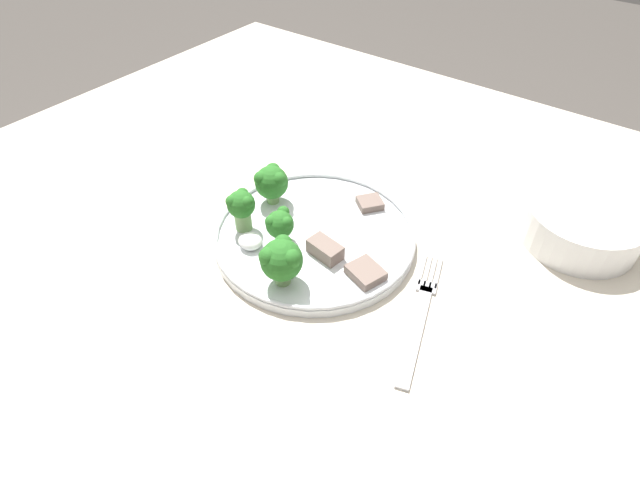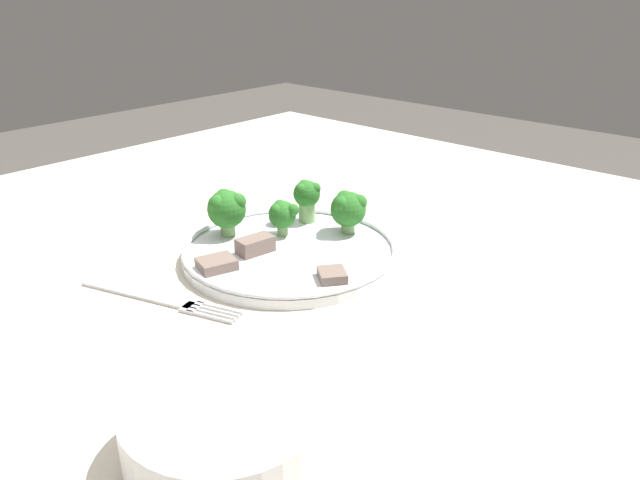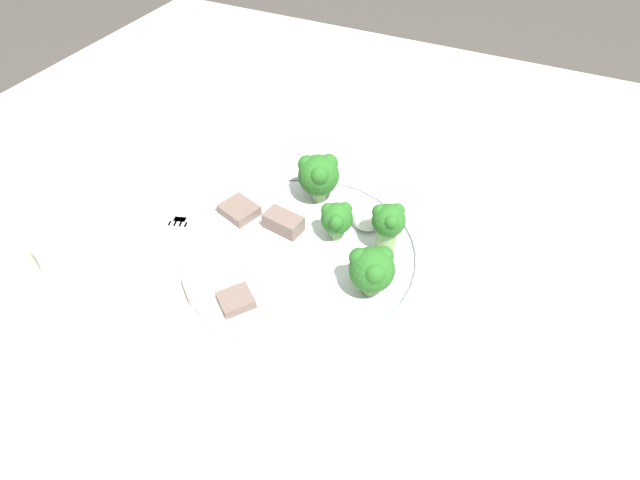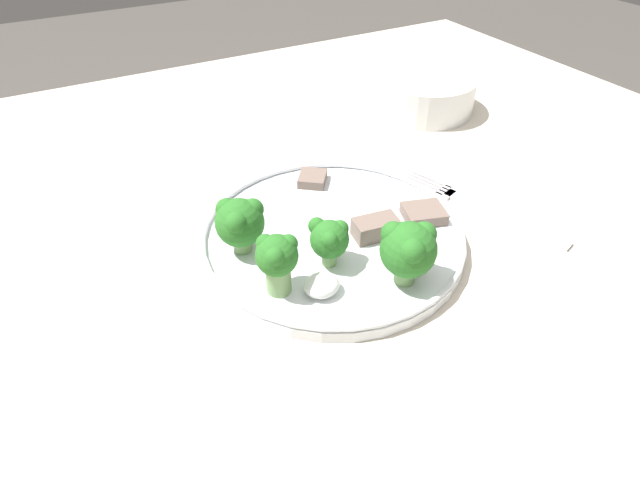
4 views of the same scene
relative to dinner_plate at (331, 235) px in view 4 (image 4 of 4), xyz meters
The scene contains 12 objects.
table 0.09m from the dinner_plate, 86.94° to the right, with size 1.26×1.19×0.71m.
dinner_plate is the anchor object (origin of this frame).
fork 0.18m from the dinner_plate, ahead, with size 0.08×0.20×0.00m.
cream_bowl 0.35m from the dinner_plate, 37.00° to the left, with size 0.15×0.15×0.05m.
broccoli_floret_near_rim_left 0.10m from the dinner_plate, 75.65° to the right, with size 0.05×0.05×0.06m.
broccoli_floret_center_left 0.10m from the dinner_plate, 167.67° to the left, with size 0.05×0.05×0.06m.
broccoli_floret_back_left 0.10m from the dinner_plate, 149.43° to the right, with size 0.04×0.04×0.06m.
broccoli_floret_front_left 0.06m from the dinner_plate, 122.69° to the right, with size 0.04×0.04×0.05m.
meat_slice_front_slice 0.10m from the dinner_plate, 13.43° to the right, with size 0.05×0.05×0.01m.
meat_slice_middle_slice 0.05m from the dinner_plate, 32.97° to the right, with size 0.05×0.03×0.02m.
meat_slice_rear_slice 0.10m from the dinner_plate, 73.30° to the left, with size 0.04×0.04×0.01m.
sauce_dollop 0.09m from the dinner_plate, 125.71° to the right, with size 0.03×0.03×0.02m.
Camera 4 is at (-0.20, -0.32, 1.04)m, focal length 28.00 mm.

